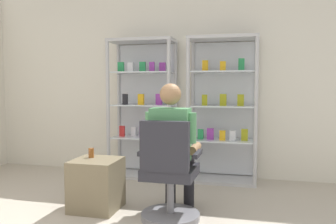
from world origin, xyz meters
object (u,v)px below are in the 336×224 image
Objects in this scene: display_cabinet_right at (223,109)px; storage_crate at (96,184)px; seated_shopkeeper at (173,143)px; tea_glass at (91,153)px; office_chair at (169,180)px; display_cabinet_left at (144,107)px.

display_cabinet_right is 1.97m from storage_crate.
seated_shopkeeper is 0.90m from tea_glass.
tea_glass is (-0.89, 0.05, -0.14)m from seated_shopkeeper.
display_cabinet_right reaches higher than office_chair.
storage_crate is 5.19× the size of tea_glass.
office_chair is at bearing -13.61° from tea_glass.
storage_crate is at bearing 170.14° from office_chair.
office_chair is 1.85× the size of storage_crate.
tea_glass is (-0.15, -1.35, -0.40)m from display_cabinet_left.
display_cabinet_right reaches higher than tea_glass.
office_chair is at bearing -90.82° from seated_shopkeeper.
tea_glass reaches higher than storage_crate.
seated_shopkeeper reaches higher than storage_crate.
tea_glass is at bearing 176.66° from seated_shopkeeper.
tea_glass is (-0.89, 0.22, 0.17)m from office_chair.
display_cabinet_right is at bearing 47.38° from tea_glass.
display_cabinet_left is 3.67× the size of storage_crate.
office_chair is at bearing -9.86° from storage_crate.
storage_crate is (-1.16, -1.43, -0.70)m from display_cabinet_right.
display_cabinet_left is 1.00× the size of display_cabinet_right.
display_cabinet_right reaches higher than seated_shopkeeper.
storage_crate is (-0.80, -0.02, -0.45)m from seated_shopkeeper.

